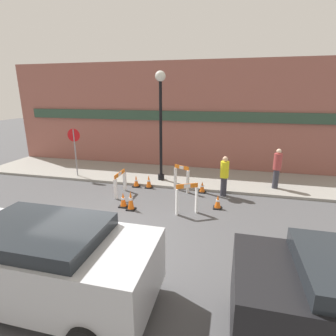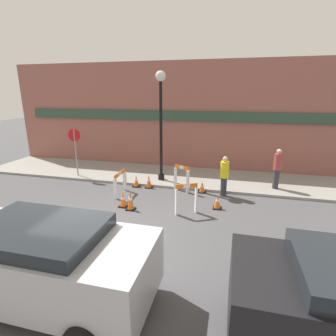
{
  "view_description": "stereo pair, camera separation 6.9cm",
  "coord_description": "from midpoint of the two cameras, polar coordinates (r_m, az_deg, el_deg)",
  "views": [
    {
      "loc": [
        3.27,
        -5.75,
        3.96
      ],
      "look_at": [
        0.85,
        4.21,
        1.0
      ],
      "focal_mm": 28.0,
      "sensor_mm": 36.0,
      "label": 1
    },
    {
      "loc": [
        3.33,
        -5.73,
        3.96
      ],
      "look_at": [
        0.85,
        4.21,
        1.0
      ],
      "focal_mm": 28.0,
      "sensor_mm": 36.0,
      "label": 2
    }
  ],
  "objects": [
    {
      "name": "traffic_cone_5",
      "position": [
        9.28,
        -8.32,
        -7.02
      ],
      "size": [
        0.3,
        0.3,
        0.71
      ],
      "color": "black",
      "rests_on": "ground_plane"
    },
    {
      "name": "traffic_cone_2",
      "position": [
        9.57,
        -9.93,
        -6.87
      ],
      "size": [
        0.3,
        0.3,
        0.54
      ],
      "color": "black",
      "rests_on": "ground_plane"
    },
    {
      "name": "traffic_cone_4",
      "position": [
        10.85,
        7.27,
        -4.16
      ],
      "size": [
        0.3,
        0.3,
        0.47
      ],
      "color": "black",
      "rests_on": "ground_plane"
    },
    {
      "name": "stop_sign",
      "position": [
        13.05,
        -19.8,
        4.82
      ],
      "size": [
        0.6,
        0.08,
        2.25
      ],
      "rotation": [
        0.0,
        0.0,
        3.24
      ],
      "color": "gray",
      "rests_on": "sidewalk_slab"
    },
    {
      "name": "person_worker",
      "position": [
        10.46,
        11.97,
        -1.48
      ],
      "size": [
        0.4,
        0.4,
        1.61
      ],
      "rotation": [
        0.0,
        0.0,
        -2.91
      ],
      "color": "#33333D",
      "rests_on": "ground_plane"
    },
    {
      "name": "barricade_0",
      "position": [
        8.83,
        3.88,
        -6.53
      ],
      "size": [
        0.73,
        0.47,
        1.07
      ],
      "rotation": [
        0.0,
        0.0,
        6.77
      ],
      "color": "white",
      "rests_on": "ground_plane"
    },
    {
      "name": "traffic_cone_1",
      "position": [
        11.49,
        -7.12,
        -2.9
      ],
      "size": [
        0.3,
        0.3,
        0.51
      ],
      "color": "black",
      "rests_on": "ground_plane"
    },
    {
      "name": "parked_car_1",
      "position": [
        5.75,
        -25.81,
        -17.42
      ],
      "size": [
        4.3,
        1.97,
        1.65
      ],
      "color": "#B7BABF",
      "rests_on": "ground_plane"
    },
    {
      "name": "traffic_cone_3",
      "position": [
        11.29,
        -4.39,
        -2.98
      ],
      "size": [
        0.3,
        0.3,
        0.57
      ],
      "color": "black",
      "rests_on": "ground_plane"
    },
    {
      "name": "person_pedestrian",
      "position": [
        11.61,
        22.49,
        0.15
      ],
      "size": [
        0.41,
        0.41,
        1.67
      ],
      "rotation": [
        0.0,
        0.0,
        3.47
      ],
      "color": "#33333D",
      "rests_on": "sidewalk_slab"
    },
    {
      "name": "streetlamp_post",
      "position": [
        11.48,
        -1.79,
        12.15
      ],
      "size": [
        0.44,
        0.44,
        4.72
      ],
      "color": "black",
      "rests_on": "sidewalk_slab"
    },
    {
      "name": "storefront_facade",
      "position": [
        13.98,
        -0.08,
        11.16
      ],
      "size": [
        18.0,
        0.22,
        5.5
      ],
      "color": "#93564C",
      "rests_on": "ground_plane"
    },
    {
      "name": "sidewalk_slab",
      "position": [
        12.9,
        -1.85,
        -1.51
      ],
      "size": [
        18.0,
        3.22,
        0.11
      ],
      "color": "gray",
      "rests_on": "ground_plane"
    },
    {
      "name": "ground_plane",
      "position": [
        7.71,
        -14.45,
        -15.34
      ],
      "size": [
        60.0,
        60.0,
        0.0
      ],
      "primitive_type": "plane",
      "color": "#4C4C4F"
    },
    {
      "name": "barricade_1",
      "position": [
        10.81,
        2.78,
        -2.14
      ],
      "size": [
        0.7,
        0.45,
        1.1
      ],
      "rotation": [
        0.0,
        0.0,
        8.95
      ],
      "color": "white",
      "rests_on": "ground_plane"
    },
    {
      "name": "barricade_2",
      "position": [
        10.61,
        -10.56,
        -3.02
      ],
      "size": [
        0.14,
        1.0,
        0.95
      ],
      "rotation": [
        0.0,
        0.0,
        11.01
      ],
      "color": "white",
      "rests_on": "ground_plane"
    },
    {
      "name": "traffic_cone_0",
      "position": [
        9.47,
        10.57,
        -7.28
      ],
      "size": [
        0.3,
        0.3,
        0.51
      ],
      "color": "black",
      "rests_on": "ground_plane"
    }
  ]
}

